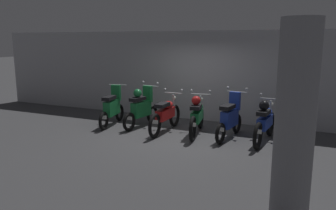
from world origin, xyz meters
The scene contains 9 objects.
ground_plane centered at (0.00, 0.00, 0.00)m, with size 80.00×80.00×0.00m, color #424244.
back_wall centered at (0.00, 2.19, 1.40)m, with size 16.00×0.30×2.80m, color #ADADB2.
motorbike_slot_0 centered at (-2.21, 0.35, 0.52)m, with size 0.56×1.67×1.18m.
motorbike_slot_1 centered at (-1.32, 0.54, 0.57)m, with size 0.59×1.68×1.29m.
motorbike_slot_2 centered at (-0.44, 0.31, 0.49)m, with size 0.59×1.95×1.15m.
motorbike_slot_3 centered at (0.44, 0.41, 0.53)m, with size 0.59×1.94×1.15m.
motorbike_slot_4 centered at (1.33, 0.44, 0.53)m, with size 0.59×1.68×1.29m.
motorbike_slot_5 centered at (2.21, 0.43, 0.53)m, with size 0.59×1.95×1.15m.
support_pillar centered at (3.08, -3.29, 1.40)m, with size 0.53×0.53×2.80m, color gray.
Camera 1 is at (3.29, -7.90, 2.51)m, focal length 35.76 mm.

